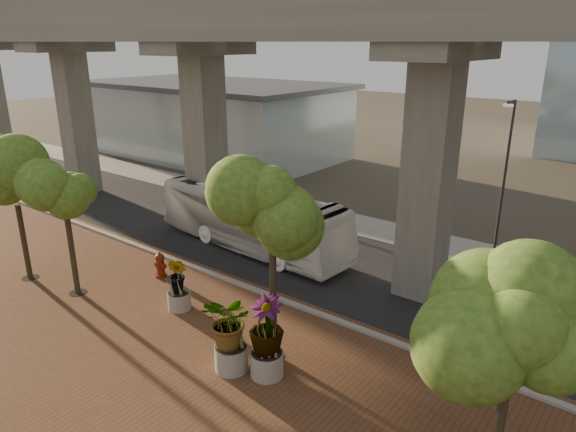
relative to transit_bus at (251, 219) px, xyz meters
The scene contains 18 objects.
ground 3.24m from the transit_bus, 30.43° to the right, with size 160.00×160.00×0.00m, color #3C352C.
brick_plaza 9.88m from the transit_bus, 75.36° to the right, with size 70.00×13.00×0.06m, color brown.
asphalt_road 2.93m from the transit_bus, 12.56° to the left, with size 90.00×8.00×0.04m, color black.
curb_strip 4.48m from the transit_bus, 54.42° to the right, with size 70.00×0.25×0.16m, color gray.
far_sidewalk 6.70m from the transit_bus, 67.81° to the left, with size 90.00×3.00×0.06m, color gray.
transit_viaduct 6.31m from the transit_bus, 12.56° to the left, with size 72.00×5.60×12.40m.
station_pavilion 22.85m from the transit_bus, 140.31° to the left, with size 23.00×13.00×6.30m.
transit_bus is the anchor object (origin of this frame).
fire_hydrant 5.07m from the transit_bus, 99.32° to the right, with size 0.56×0.50×1.12m.
planter_front 9.94m from the transit_bus, 51.77° to the right, with size 2.29×2.29×2.52m.
planter_right 10.30m from the transit_bus, 45.69° to the right, with size 2.44×2.44×2.60m.
planter_left 6.58m from the transit_bus, 72.59° to the right, with size 1.91×1.91×2.10m.
street_tree_far_west 10.28m from the transit_bus, 121.28° to the right, with size 3.67×3.67×6.01m.
street_tree_near_west 8.70m from the transit_bus, 105.78° to the right, with size 2.98×2.98×5.60m.
street_tree_near_east 9.98m from the transit_bus, 43.95° to the right, with size 3.48×3.48×6.51m.
street_tree_far_east 15.87m from the transit_bus, 27.98° to the right, with size 3.69×3.69×5.88m.
streetlamp_west 10.52m from the transit_bus, 148.32° to the left, with size 0.45×1.32×9.14m.
streetlamp_east 11.52m from the transit_bus, 26.81° to the left, with size 0.36×1.06×7.34m.
Camera 1 is at (13.29, -15.87, 9.59)m, focal length 32.00 mm.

